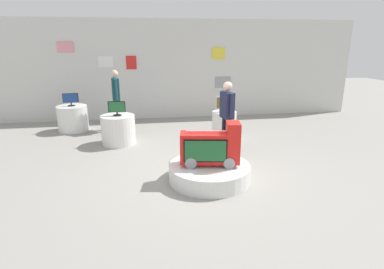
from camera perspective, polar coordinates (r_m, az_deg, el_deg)
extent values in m
plane|color=gray|center=(6.27, 1.39, -6.75)|extent=(30.00, 30.00, 0.00)
cube|color=silver|center=(10.51, -3.21, 11.80)|extent=(12.47, 0.10, 3.22)
cube|color=white|center=(10.44, -15.60, 12.79)|extent=(0.46, 0.02, 0.34)
cube|color=gray|center=(10.78, 5.71, 9.54)|extent=(0.54, 0.02, 0.36)
cube|color=yellow|center=(10.66, 4.88, 14.67)|extent=(0.45, 0.02, 0.39)
cube|color=pink|center=(10.62, -22.30, 14.66)|extent=(0.50, 0.02, 0.33)
cube|color=red|center=(10.39, -11.11, 12.86)|extent=(0.33, 0.02, 0.42)
cylinder|color=silver|center=(5.84, 3.21, -6.97)|extent=(1.52, 1.52, 0.31)
cylinder|color=gray|center=(5.73, -0.19, -4.61)|extent=(0.27, 0.45, 0.21)
cylinder|color=gray|center=(5.76, 6.66, -4.60)|extent=(0.27, 0.45, 0.21)
cube|color=red|center=(5.66, 3.29, -2.39)|extent=(1.12, 0.54, 0.55)
cube|color=red|center=(5.58, 7.64, 1.24)|extent=(0.29, 0.41, 0.19)
cube|color=black|center=(5.47, 2.48, -3.06)|extent=(0.76, 0.14, 0.42)
cube|color=#1E5B2D|center=(5.47, 2.48, -3.06)|extent=(0.72, 0.14, 0.38)
cube|color=#B2B2B7|center=(5.56, 3.34, 0.60)|extent=(0.85, 0.17, 0.02)
cylinder|color=silver|center=(9.64, -21.08, 2.79)|extent=(0.85, 0.85, 0.73)
cylinder|color=black|center=(9.57, -21.31, 4.98)|extent=(0.20, 0.20, 0.02)
cylinder|color=black|center=(9.56, -21.35, 5.29)|extent=(0.04, 0.04, 0.09)
cube|color=black|center=(9.53, -21.46, 6.31)|extent=(0.43, 0.07, 0.26)
cube|color=navy|center=(9.51, -21.49, 6.29)|extent=(0.39, 0.05, 0.23)
cylinder|color=silver|center=(8.30, 5.92, 1.73)|extent=(0.64, 0.64, 0.73)
cylinder|color=black|center=(8.21, 6.00, 4.27)|extent=(0.17, 0.17, 0.02)
cylinder|color=black|center=(8.20, 6.01, 4.57)|extent=(0.04, 0.04, 0.07)
cube|color=silver|center=(8.17, 6.05, 5.88)|extent=(0.47, 0.05, 0.31)
cube|color=brown|center=(8.15, 6.09, 5.85)|extent=(0.43, 0.02, 0.28)
cylinder|color=silver|center=(8.04, -13.41, 0.86)|extent=(0.85, 0.85, 0.73)
cylinder|color=black|center=(7.95, -13.59, 3.48)|extent=(0.20, 0.20, 0.02)
cylinder|color=black|center=(7.94, -13.61, 3.79)|extent=(0.04, 0.04, 0.07)
cube|color=black|center=(7.90, -13.69, 4.99)|extent=(0.43, 0.08, 0.27)
cube|color=#1E5B2D|center=(7.88, -13.69, 4.96)|extent=(0.39, 0.05, 0.24)
cylinder|color=#1E233F|center=(9.25, -13.53, 3.36)|extent=(0.12, 0.12, 0.88)
cylinder|color=#1E233F|center=(9.44, -13.60, 3.63)|extent=(0.12, 0.12, 0.88)
cube|color=#194751|center=(9.21, -13.88, 8.06)|extent=(0.25, 0.40, 0.63)
sphere|color=beige|center=(9.16, -14.08, 10.81)|extent=(0.20, 0.20, 0.20)
cylinder|color=#194751|center=(8.97, -13.82, 8.05)|extent=(0.08, 0.08, 0.57)
cylinder|color=#194751|center=(9.44, -13.97, 8.45)|extent=(0.08, 0.08, 0.57)
cylinder|color=black|center=(7.05, 6.63, -0.51)|extent=(0.12, 0.12, 0.85)
cylinder|color=black|center=(7.22, 5.96, -0.07)|extent=(0.12, 0.12, 0.85)
cube|color=#1E233F|center=(6.96, 6.48, 5.38)|extent=(0.26, 0.41, 0.59)
sphere|color=beige|center=(6.89, 6.59, 8.83)|extent=(0.20, 0.20, 0.20)
cylinder|color=#1E233F|center=(6.74, 7.34, 5.24)|extent=(0.08, 0.08, 0.53)
cylinder|color=#1E233F|center=(7.17, 5.68, 5.97)|extent=(0.08, 0.08, 0.53)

